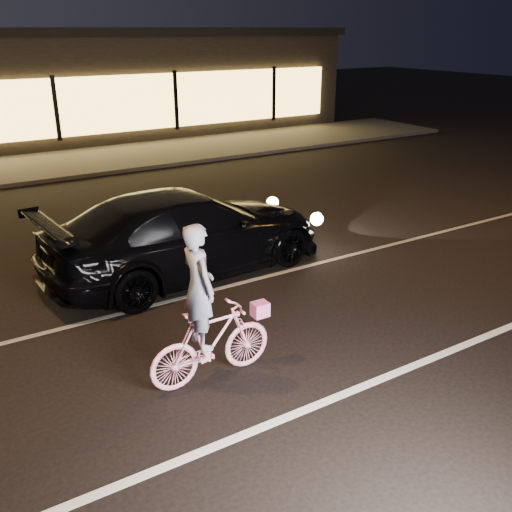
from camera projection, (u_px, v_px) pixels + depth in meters
ground at (316, 328)px, 8.53m from camera, size 90.00×90.00×0.00m
lane_stripe_near at (387, 376)px, 7.35m from camera, size 60.00×0.12×0.01m
lane_stripe_far at (248, 281)px, 10.11m from camera, size 60.00×0.10×0.01m
sidewalk at (76, 163)px, 18.77m from camera, size 30.00×4.00×0.12m
storefront at (28, 83)px, 22.70m from camera, size 25.40×8.42×4.20m
cyclist at (208, 327)px, 7.03m from camera, size 1.68×0.58×2.12m
sedan at (187, 232)px, 10.26m from camera, size 5.42×2.60×1.52m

